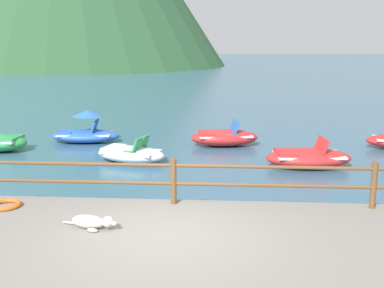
# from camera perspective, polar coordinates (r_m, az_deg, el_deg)

# --- Properties ---
(ground_plane) EXTENTS (200.00, 200.00, 0.00)m
(ground_plane) POSITION_cam_1_polar(r_m,az_deg,el_deg) (47.70, 2.65, 7.90)
(ground_plane) COLOR #38607A
(dock_railing) EXTENTS (23.92, 0.12, 0.95)m
(dock_railing) POSITION_cam_1_polar(r_m,az_deg,el_deg) (9.53, -2.25, -3.95)
(dock_railing) COLOR brown
(dock_railing) RESTS_ON promenade_dock
(dog_resting) EXTENTS (1.06, 0.44, 0.26)m
(dog_resting) POSITION_cam_1_polar(r_m,az_deg,el_deg) (8.61, -12.03, -9.21)
(dog_resting) COLOR beige
(dog_resting) RESTS_ON promenade_dock
(life_ring) EXTENTS (0.61, 0.61, 0.09)m
(life_ring) POSITION_cam_1_polar(r_m,az_deg,el_deg) (10.20, -21.67, -6.86)
(life_ring) COLOR orange
(life_ring) RESTS_ON promenade_dock
(pedal_boat_1) EXTENTS (2.62, 1.54, 0.88)m
(pedal_boat_1) POSITION_cam_1_polar(r_m,az_deg,el_deg) (14.31, 13.88, -1.59)
(pedal_boat_1) COLOR red
(pedal_boat_1) RESTS_ON ground
(pedal_boat_2) EXTENTS (2.46, 1.81, 0.83)m
(pedal_boat_2) POSITION_cam_1_polar(r_m,az_deg,el_deg) (14.67, -7.43, -1.15)
(pedal_boat_2) COLOR white
(pedal_boat_2) RESTS_ON ground
(pedal_boat_3) EXTENTS (2.58, 1.63, 0.89)m
(pedal_boat_3) POSITION_cam_1_polar(r_m,az_deg,el_deg) (16.84, 3.92, 0.83)
(pedal_boat_3) COLOR red
(pedal_boat_3) RESTS_ON ground
(pedal_boat_4) EXTENTS (2.54, 1.37, 1.20)m
(pedal_boat_4) POSITION_cam_1_polar(r_m,az_deg,el_deg) (17.76, -12.81, 1.40)
(pedal_boat_4) COLOR blue
(pedal_boat_4) RESTS_ON ground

